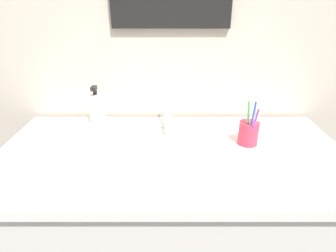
% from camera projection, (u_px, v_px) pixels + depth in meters
% --- Properties ---
extents(tiled_wall_back, '(2.43, 0.04, 2.40)m').
position_uv_depth(tiled_wall_back, '(171.00, 50.00, 1.21)').
color(tiled_wall_back, beige).
rests_on(tiled_wall_back, ground).
extents(vanity_counter, '(1.23, 0.62, 0.91)m').
position_uv_depth(vanity_counter, '(171.00, 245.00, 1.19)').
color(vanity_counter, silver).
rests_on(vanity_counter, ground).
extents(sink_basin, '(0.46, 0.46, 0.13)m').
position_uv_depth(sink_basin, '(168.00, 165.00, 1.01)').
color(sink_basin, white).
rests_on(sink_basin, vanity_counter).
extents(faucet, '(0.02, 0.17, 0.12)m').
position_uv_depth(faucet, '(168.00, 114.00, 1.17)').
color(faucet, silver).
rests_on(faucet, sink_basin).
extents(toothbrush_cup, '(0.07, 0.07, 0.09)m').
position_uv_depth(toothbrush_cup, '(249.00, 133.00, 1.04)').
color(toothbrush_cup, '#D8334C').
rests_on(toothbrush_cup, vanity_counter).
extents(toothbrush_green, '(0.03, 0.04, 0.20)m').
position_uv_depth(toothbrush_green, '(249.00, 117.00, 0.99)').
color(toothbrush_green, green).
rests_on(toothbrush_green, toothbrush_cup).
extents(toothbrush_purple, '(0.02, 0.05, 0.18)m').
position_uv_depth(toothbrush_purple, '(256.00, 122.00, 0.98)').
color(toothbrush_purple, purple).
rests_on(toothbrush_purple, toothbrush_cup).
extents(toothbrush_white, '(0.03, 0.01, 0.20)m').
position_uv_depth(toothbrush_white, '(259.00, 113.00, 1.02)').
color(toothbrush_white, white).
rests_on(toothbrush_white, toothbrush_cup).
extents(toothbrush_blue, '(0.01, 0.04, 0.20)m').
position_uv_depth(toothbrush_blue, '(254.00, 117.00, 0.99)').
color(toothbrush_blue, blue).
rests_on(toothbrush_blue, toothbrush_cup).
extents(soap_dispenser, '(0.06, 0.06, 0.17)m').
position_uv_depth(soap_dispenser, '(97.00, 109.00, 1.18)').
color(soap_dispenser, white).
rests_on(soap_dispenser, vanity_counter).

